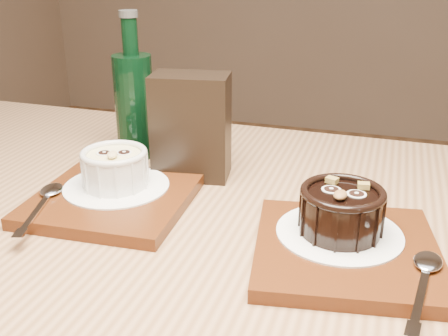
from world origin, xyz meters
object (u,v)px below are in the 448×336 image
object	(u,v)px
table	(209,313)
tray_right	(346,251)
green_bottle	(134,102)
condiment_stand	(191,127)
ramekin_white	(115,167)
tray_left	(113,199)
ramekin_dark	(341,209)

from	to	relation	value
table	tray_right	bearing A→B (deg)	6.37
green_bottle	condiment_stand	bearing A→B (deg)	-24.32
ramekin_white	tray_right	distance (m)	0.29
tray_left	ramekin_white	size ratio (longest dim) A/B	2.23
ramekin_white	ramekin_dark	size ratio (longest dim) A/B	0.94
ramekin_dark	condiment_stand	size ratio (longest dim) A/B	0.61
table	tray_right	distance (m)	0.17
tray_left	tray_right	distance (m)	0.28
ramekin_white	condiment_stand	bearing A→B (deg)	34.89
ramekin_dark	condiment_stand	bearing A→B (deg)	155.71
ramekin_dark	green_bottle	xyz separation A→B (m)	(-0.32, 0.18, 0.04)
tray_left	green_bottle	world-z (taller)	green_bottle
ramekin_white	ramekin_dark	world-z (taller)	ramekin_dark
ramekin_dark	tray_left	bearing A→B (deg)	-176.09
tray_left	ramekin_white	world-z (taller)	ramekin_white
ramekin_dark	ramekin_white	bearing A→B (deg)	179.97
tray_left	green_bottle	distance (m)	0.18
table	ramekin_dark	distance (m)	0.19
ramekin_dark	condiment_stand	xyz separation A→B (m)	(-0.21, 0.13, 0.03)
tray_left	condiment_stand	distance (m)	0.14
tray_left	ramekin_white	xyz separation A→B (m)	(-0.00, 0.02, 0.03)
tray_left	green_bottle	bearing A→B (deg)	106.24
tray_left	ramekin_dark	xyz separation A→B (m)	(0.27, -0.02, 0.04)
table	ramekin_dark	world-z (taller)	ramekin_dark
ramekin_dark	green_bottle	size ratio (longest dim) A/B	0.41
tray_left	tray_right	size ratio (longest dim) A/B	1.00
condiment_stand	ramekin_white	bearing A→B (deg)	-124.18
table	ramekin_dark	size ratio (longest dim) A/B	14.04
tray_right	green_bottle	xyz separation A→B (m)	(-0.33, 0.20, 0.07)
tray_right	ramekin_dark	world-z (taller)	ramekin_dark
ramekin_white	ramekin_dark	distance (m)	0.28
table	tray_left	size ratio (longest dim) A/B	6.71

